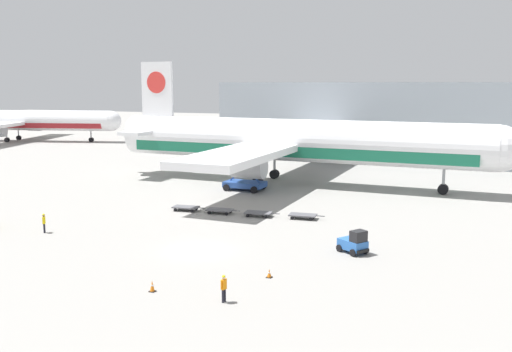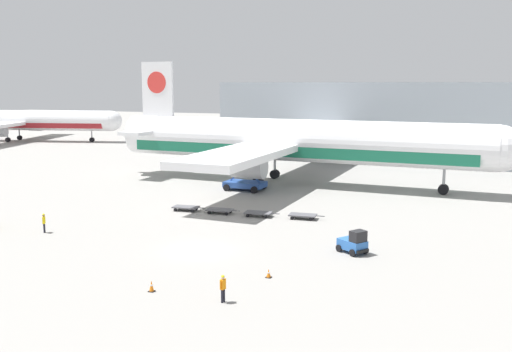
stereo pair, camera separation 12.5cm
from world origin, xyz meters
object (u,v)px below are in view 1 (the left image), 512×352
airplane_distant (23,121)px  baggage_tug_foreground (354,243)px  baggage_dolly_second (220,210)px  ground_crew_far (224,286)px  ground_crew_near (44,221)px  traffic_cone_near (152,286)px  traffic_cone_far (269,273)px  scissor_lift_loader (245,174)px  baggage_dolly_lead (186,207)px  baggage_dolly_trail (303,215)px  baggage_dolly_third (258,213)px  airplane_main (289,142)px

airplane_distant → baggage_tug_foreground: 112.40m
baggage_dolly_second → ground_crew_far: size_ratio=2.06×
ground_crew_near → traffic_cone_near: size_ratio=2.35×
traffic_cone_near → traffic_cone_far: bearing=40.4°
scissor_lift_loader → baggage_dolly_second: scissor_lift_loader is taller
baggage_dolly_lead → ground_crew_far: size_ratio=2.06×
baggage_dolly_lead → ground_crew_near: ground_crew_near is taller
traffic_cone_far → traffic_cone_near: bearing=-139.6°
baggage_tug_foreground → baggage_dolly_trail: size_ratio=0.75×
traffic_cone_near → baggage_dolly_trail: bearing=81.2°
ground_crew_far → baggage_dolly_second: bearing=-138.7°
baggage_dolly_third → traffic_cone_far: 19.05m
traffic_cone_near → traffic_cone_far: 8.41m
traffic_cone_far → airplane_main: bearing=105.5°
ground_crew_far → traffic_cone_far: size_ratio=2.84×
baggage_dolly_second → baggage_tug_foreground: bearing=-34.5°
baggage_dolly_lead → ground_crew_far: ground_crew_far is taller
baggage_dolly_trail → traffic_cone_far: traffic_cone_far is taller
baggage_dolly_lead → baggage_tug_foreground: bearing=-29.1°
baggage_dolly_second → traffic_cone_far: bearing=-60.8°
baggage_dolly_second → ground_crew_near: ground_crew_near is taller
baggage_dolly_second → ground_crew_far: 25.21m
baggage_tug_foreground → baggage_dolly_lead: 22.31m
airplane_distant → baggage_dolly_lead: 90.55m
baggage_dolly_second → airplane_main: bearing=81.4°
traffic_cone_near → traffic_cone_far: (6.41, 5.45, -0.07)m
scissor_lift_loader → ground_crew_far: size_ratio=3.04×
baggage_dolly_second → ground_crew_near: 17.84m
airplane_main → scissor_lift_loader: 8.71m
baggage_dolly_lead → ground_crew_near: 15.30m
baggage_dolly_third → airplane_distant: bearing=141.5°
scissor_lift_loader → baggage_dolly_second: (2.56, -13.54, -1.72)m
baggage_dolly_trail → ground_crew_near: size_ratio=2.05×
airplane_distant → baggage_dolly_second: bearing=-49.2°
scissor_lift_loader → ground_crew_near: 28.31m
baggage_tug_foreground → ground_crew_near: baggage_tug_foreground is taller
airplane_main → baggage_dolly_third: 21.16m
airplane_main → airplane_distant: bearing=158.4°
baggage_dolly_lead → traffic_cone_near: traffic_cone_near is taller
airplane_main → airplane_distant: (-77.84, 33.56, -1.00)m
baggage_dolly_third → traffic_cone_far: (7.42, -17.55, -0.08)m
baggage_dolly_trail → traffic_cone_near: (-3.66, -23.62, -0.01)m
baggage_tug_foreground → ground_crew_far: bearing=-78.0°
scissor_lift_loader → ground_crew_far: scissor_lift_loader is taller
baggage_dolly_lead → baggage_dolly_third: bearing=-2.9°
ground_crew_near → airplane_main: bearing=127.7°
baggage_tug_foreground → baggage_dolly_lead: (-20.35, 9.14, -0.49)m
baggage_dolly_lead → baggage_dolly_trail: 13.10m
scissor_lift_loader → baggage_dolly_second: size_ratio=1.48×
ground_crew_far → baggage_dolly_trail: bearing=-159.8°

